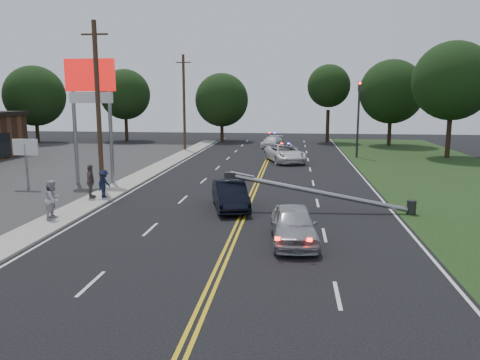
# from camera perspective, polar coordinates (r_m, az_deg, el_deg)

# --- Properties ---
(ground) EXTENTS (120.00, 120.00, 0.00)m
(ground) POSITION_cam_1_polar(r_m,az_deg,el_deg) (16.07, -2.34, -10.39)
(ground) COLOR black
(ground) RESTS_ON ground
(sidewalk) EXTENTS (1.80, 70.00, 0.12)m
(sidewalk) POSITION_cam_1_polar(r_m,az_deg,el_deg) (27.66, -16.49, -1.95)
(sidewalk) COLOR #A29D92
(sidewalk) RESTS_ON ground
(centerline_yellow) EXTENTS (0.36, 80.00, 0.00)m
(centerline_yellow) POSITION_cam_1_polar(r_m,az_deg,el_deg) (25.60, 1.12, -2.59)
(centerline_yellow) COLOR gold
(centerline_yellow) RESTS_ON ground
(pylon_sign) EXTENTS (3.20, 0.35, 8.00)m
(pylon_sign) POSITION_cam_1_polar(r_m,az_deg,el_deg) (31.61, -17.74, 10.27)
(pylon_sign) COLOR gray
(pylon_sign) RESTS_ON ground
(small_sign) EXTENTS (1.60, 0.14, 3.10)m
(small_sign) POSITION_cam_1_polar(r_m,az_deg,el_deg) (31.63, -24.67, 3.18)
(small_sign) COLOR gray
(small_sign) RESTS_ON ground
(traffic_signal) EXTENTS (0.28, 0.41, 7.05)m
(traffic_signal) POSITION_cam_1_polar(r_m,az_deg,el_deg) (45.28, 14.24, 7.95)
(traffic_signal) COLOR #2D2D30
(traffic_signal) RESTS_ON ground
(fallen_streetlight) EXTENTS (9.36, 0.44, 1.91)m
(fallen_streetlight) POSITION_cam_1_polar(r_m,az_deg,el_deg) (23.42, 10.91, -1.70)
(fallen_streetlight) COLOR #2D2D30
(fallen_streetlight) RESTS_ON ground
(utility_pole_mid) EXTENTS (1.60, 0.28, 10.00)m
(utility_pole_mid) POSITION_cam_1_polar(r_m,az_deg,el_deg) (29.26, -16.91, 8.58)
(utility_pole_mid) COLOR #382619
(utility_pole_mid) RESTS_ON ground
(utility_pole_far) EXTENTS (1.60, 0.28, 10.00)m
(utility_pole_far) POSITION_cam_1_polar(r_m,az_deg,el_deg) (50.22, -6.83, 9.36)
(utility_pole_far) COLOR #382619
(utility_pole_far) RESTS_ON ground
(tree_4) EXTENTS (7.39, 7.39, 9.49)m
(tree_4) POSITION_cam_1_polar(r_m,az_deg,el_deg) (63.90, -23.75, 9.36)
(tree_4) COLOR black
(tree_4) RESTS_ON ground
(tree_5) EXTENTS (6.43, 6.43, 9.21)m
(tree_5) POSITION_cam_1_polar(r_m,az_deg,el_deg) (62.91, -13.85, 10.09)
(tree_5) COLOR black
(tree_5) RESTS_ON ground
(tree_6) EXTENTS (6.83, 6.83, 8.70)m
(tree_6) POSITION_cam_1_polar(r_m,az_deg,el_deg) (61.10, -2.24, 9.72)
(tree_6) COLOR black
(tree_6) RESTS_ON ground
(tree_7) EXTENTS (5.30, 5.30, 9.67)m
(tree_7) POSITION_cam_1_polar(r_m,az_deg,el_deg) (60.29, 10.78, 11.18)
(tree_7) COLOR black
(tree_7) RESTS_ON ground
(tree_8) EXTENTS (7.40, 7.40, 9.97)m
(tree_8) POSITION_cam_1_polar(r_m,az_deg,el_deg) (57.93, 18.00, 10.20)
(tree_8) COLOR black
(tree_8) RESTS_ON ground
(tree_9) EXTENTS (7.22, 7.22, 10.72)m
(tree_9) POSITION_cam_1_polar(r_m,az_deg,el_deg) (48.00, 24.51, 10.92)
(tree_9) COLOR black
(tree_9) RESTS_ON ground
(crashed_sedan) EXTENTS (2.57, 4.59, 1.43)m
(crashed_sedan) POSITION_cam_1_polar(r_m,az_deg,el_deg) (23.72, -1.20, -1.86)
(crashed_sedan) COLOR black
(crashed_sedan) RESTS_ON ground
(waiting_sedan) EXTENTS (2.06, 4.38, 1.45)m
(waiting_sedan) POSITION_cam_1_polar(r_m,az_deg,el_deg) (18.39, 6.54, -5.42)
(waiting_sedan) COLOR #AAADB2
(waiting_sedan) RESTS_ON ground
(emergency_a) EXTENTS (4.14, 6.11, 1.55)m
(emergency_a) POSITION_cam_1_polar(r_m,az_deg,el_deg) (41.25, 5.50, 3.26)
(emergency_a) COLOR silver
(emergency_a) RESTS_ON ground
(emergency_b) EXTENTS (2.67, 4.63, 1.26)m
(emergency_b) POSITION_cam_1_polar(r_m,az_deg,el_deg) (53.53, 3.91, 4.67)
(emergency_b) COLOR silver
(emergency_b) RESTS_ON ground
(bystander_a) EXTENTS (0.46, 0.62, 1.54)m
(bystander_a) POSITION_cam_1_polar(r_m,az_deg,el_deg) (23.36, -22.06, -2.37)
(bystander_a) COLOR #282930
(bystander_a) RESTS_ON sidewalk
(bystander_b) EXTENTS (0.68, 0.88, 1.80)m
(bystander_b) POSITION_cam_1_polar(r_m,az_deg,el_deg) (23.00, -21.82, -2.20)
(bystander_b) COLOR #B6B6BB
(bystander_b) RESTS_ON sidewalk
(bystander_c) EXTENTS (0.75, 1.09, 1.55)m
(bystander_c) POSITION_cam_1_polar(r_m,az_deg,el_deg) (26.93, -16.24, -0.45)
(bystander_c) COLOR #161E38
(bystander_c) RESTS_ON sidewalk
(bystander_d) EXTENTS (0.71, 1.17, 1.87)m
(bystander_d) POSITION_cam_1_polar(r_m,az_deg,el_deg) (27.01, -17.76, -0.15)
(bystander_d) COLOR #60524D
(bystander_d) RESTS_ON sidewalk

